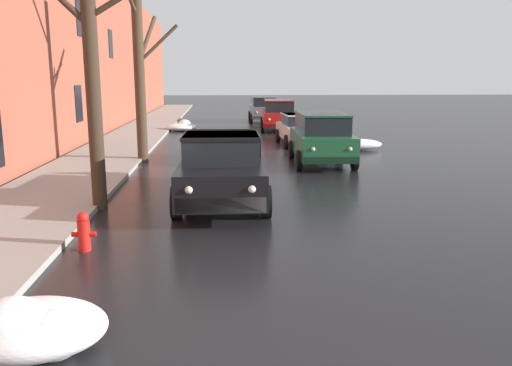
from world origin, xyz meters
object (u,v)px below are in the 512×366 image
Objects in this scene: suv_green_parked_kerbside_close at (321,136)px; suv_grey_queued_behind_truck at (263,108)px; bare_tree_mid_block at (140,63)px; sedan_white_parked_kerbside_mid at (300,128)px; suv_red_parked_far_down_block at (278,114)px; pickup_truck_black_approaching_near_lane at (222,167)px; bare_tree_second_along_sidewalk at (90,41)px; fire_hydrant at (84,231)px.

suv_grey_queued_behind_truck is (-0.35, 18.86, 0.00)m from suv_green_parked_kerbside_close.
bare_tree_mid_block is 1.53× the size of sedan_white_parked_kerbside_mid.
suv_green_parked_kerbside_close is 12.54m from suv_red_parked_far_down_block.
suv_grey_queued_behind_truck is at bearing 82.42° from pickup_truck_black_approaching_near_lane.
bare_tree_second_along_sidewalk is 1.70× the size of sedan_white_parked_kerbside_mid.
suv_grey_queued_behind_truck reaches higher than fire_hydrant.
suv_grey_queued_behind_truck reaches higher than pickup_truck_black_approaching_near_lane.
fire_hydrant is at bearing -113.01° from sedan_white_parked_kerbside_mid.
bare_tree_mid_block reaches higher than suv_green_parked_kerbside_close.
bare_tree_mid_block is at bearing -119.27° from suv_red_parked_far_down_block.
bare_tree_mid_block is 1.44× the size of suv_grey_queued_behind_truck.
suv_green_parked_kerbside_close is (6.47, 6.12, -2.82)m from bare_tree_second_along_sidewalk.
suv_green_parked_kerbside_close is at bearing 57.61° from pickup_truck_black_approaching_near_lane.
fire_hydrant is at bearing -123.72° from suv_green_parked_kerbside_close.
suv_red_parked_far_down_block is 6.32m from suv_grey_queued_behind_truck.
fire_hydrant is (-6.26, -14.74, -0.40)m from sedan_white_parked_kerbside_mid.
suv_red_parked_far_down_block and suv_grey_queued_behind_truck have the same top height.
suv_red_parked_far_down_block is (-0.19, 6.92, 0.24)m from sedan_white_parked_kerbside_mid.
pickup_truck_black_approaching_near_lane is 6.75m from suv_green_parked_kerbside_close.
suv_green_parked_kerbside_close is 1.01× the size of sedan_white_parked_kerbside_mid.
suv_red_parked_far_down_block is at bearing 70.93° from bare_tree_second_along_sidewalk.
suv_green_parked_kerbside_close and suv_grey_queued_behind_truck have the same top height.
bare_tree_second_along_sidewalk is 13.83m from sedan_white_parked_kerbside_mid.
suv_green_parked_kerbside_close is at bearing 43.37° from bare_tree_second_along_sidewalk.
suv_green_parked_kerbside_close is 18.86m from suv_grey_queued_behind_truck.
pickup_truck_black_approaching_near_lane is at bearing -122.39° from suv_green_parked_kerbside_close.
pickup_truck_black_approaching_near_lane is (2.86, 0.41, -2.92)m from bare_tree_second_along_sidewalk.
suv_green_parked_kerbside_close is at bearing -91.76° from sedan_white_parked_kerbside_mid.
bare_tree_mid_block is 8.50m from sedan_white_parked_kerbside_mid.
bare_tree_mid_block is at bearing 89.78° from bare_tree_second_along_sidewalk.
suv_green_parked_kerbside_close is at bearing -88.93° from suv_grey_queued_behind_truck.
suv_red_parked_far_down_block is 1.04× the size of suv_grey_queued_behind_truck.
bare_tree_mid_block reaches higher than fire_hydrant.
bare_tree_second_along_sidewalk is 10.63× the size of fire_hydrant.
bare_tree_second_along_sidewalk is at bearing -119.53° from sedan_white_parked_kerbside_mid.
fire_hydrant is (-5.74, -27.98, -0.63)m from suv_grey_queued_behind_truck.
bare_tree_mid_block is at bearing 170.47° from suv_green_parked_kerbside_close.
bare_tree_second_along_sidewalk reaches higher than sedan_white_parked_kerbside_mid.
suv_green_parked_kerbside_close is at bearing -89.90° from suv_red_parked_far_down_block.
sedan_white_parked_kerbside_mid is at bearing -87.74° from suv_grey_queued_behind_truck.
bare_tree_second_along_sidewalk reaches higher than fire_hydrant.
sedan_white_parked_kerbside_mid is (6.62, 4.54, -2.81)m from bare_tree_mid_block.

